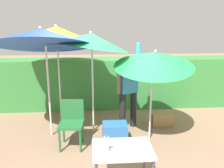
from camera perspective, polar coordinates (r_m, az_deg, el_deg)
ground_plane at (r=5.14m, az=0.26°, el=-12.81°), size 24.00×24.00×0.00m
hedge_row at (r=6.80m, az=-1.10°, el=0.26°), size 8.00×0.70×1.34m
umbrella_rainbow at (r=5.06m, az=-4.78°, el=9.92°), size 1.61×1.59×2.27m
umbrella_orange at (r=4.97m, az=-15.57°, el=10.30°), size 1.89×1.91×2.44m
umbrella_yellow at (r=4.77m, az=9.59°, el=5.61°), size 1.55×1.55×1.94m
umbrella_navy at (r=5.64m, az=-12.62°, el=11.03°), size 1.97×1.96×2.33m
person_vendor at (r=5.41m, az=3.76°, el=-0.72°), size 0.55×0.33×1.88m
chair_plastic at (r=4.82m, az=-9.24°, el=-8.30°), size 0.47×0.47×0.89m
cooler_box at (r=4.97m, az=0.68°, el=-11.22°), size 0.48×0.36×0.41m
crate_cardboard at (r=5.87m, az=11.36°, el=-7.84°), size 0.47×0.28×0.29m
folding_table at (r=3.48m, az=2.48°, el=-15.69°), size 0.80×0.60×0.71m
bottle_water at (r=3.29m, az=-1.32°, el=-13.63°), size 0.07×0.07×0.24m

